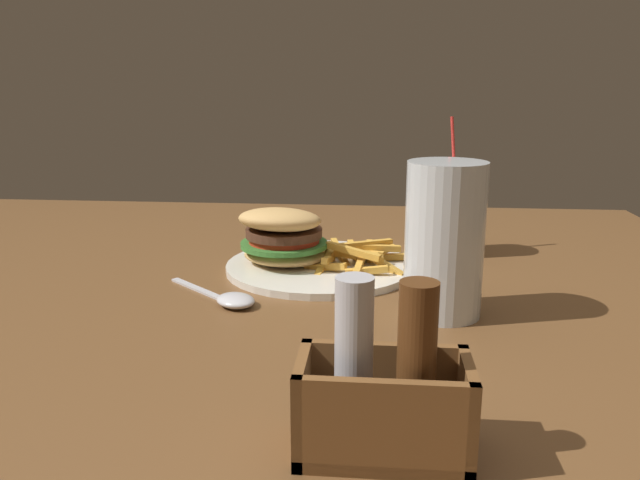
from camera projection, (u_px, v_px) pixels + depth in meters
dining_table at (224, 385)px, 0.78m from camera, size 1.44×1.36×0.78m
meal_plate_near at (302, 249)px, 0.91m from camera, size 0.29×0.27×0.10m
beer_glass at (444, 244)px, 0.72m from camera, size 0.09×0.09×0.18m
juice_glass at (445, 215)px, 0.99m from camera, size 0.08×0.08×0.22m
spoon at (232, 299)px, 0.77m from camera, size 0.15×0.13×0.01m
condiment_caddy at (384, 397)px, 0.45m from camera, size 0.13×0.07×0.14m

